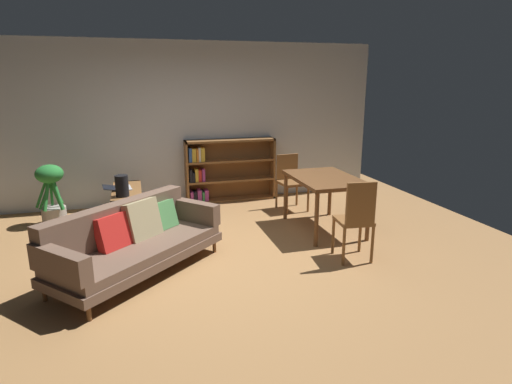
{
  "coord_description": "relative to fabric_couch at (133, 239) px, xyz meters",
  "views": [
    {
      "loc": [
        -0.81,
        -4.63,
        2.08
      ],
      "look_at": [
        0.59,
        0.27,
        0.73
      ],
      "focal_mm": 29.83,
      "sensor_mm": 36.0,
      "label": 1
    }
  ],
  "objects": [
    {
      "name": "ground_plane",
      "position": [
        0.91,
        0.05,
        -0.38
      ],
      "size": [
        8.16,
        8.16,
        0.0
      ],
      "primitive_type": "plane",
      "color": "#9E7042"
    },
    {
      "name": "back_wall_panel",
      "position": [
        0.91,
        2.75,
        0.97
      ],
      "size": [
        6.8,
        0.1,
        2.7
      ],
      "primitive_type": "cube",
      "color": "silver",
      "rests_on": "ground_plane"
    },
    {
      "name": "fabric_couch",
      "position": [
        0.0,
        0.0,
        0.0
      ],
      "size": [
        2.0,
        1.92,
        0.77
      ],
      "color": "brown",
      "rests_on": "ground_plane"
    },
    {
      "name": "media_console",
      "position": [
        -0.07,
        1.73,
        -0.12
      ],
      "size": [
        0.42,
        1.19,
        0.51
      ],
      "color": "brown",
      "rests_on": "ground_plane"
    },
    {
      "name": "open_laptop",
      "position": [
        -0.19,
        1.82,
        0.15
      ],
      "size": [
        0.44,
        0.37,
        0.06
      ],
      "color": "silver",
      "rests_on": "media_console"
    },
    {
      "name": "desk_speaker",
      "position": [
        -0.12,
        1.38,
        0.28
      ],
      "size": [
        0.18,
        0.18,
        0.3
      ],
      "color": "black",
      "rests_on": "media_console"
    },
    {
      "name": "potted_floor_plant",
      "position": [
        -1.14,
        2.02,
        0.11
      ],
      "size": [
        0.45,
        0.45,
        0.89
      ],
      "color": "#9E9389",
      "rests_on": "ground_plane"
    },
    {
      "name": "dining_table",
      "position": [
        2.61,
        0.7,
        0.31
      ],
      "size": [
        0.84,
        1.26,
        0.76
      ],
      "color": "brown",
      "rests_on": "ground_plane"
    },
    {
      "name": "dining_chair_near",
      "position": [
        2.5,
        1.78,
        0.13
      ],
      "size": [
        0.46,
        0.48,
        0.89
      ],
      "color": "brown",
      "rests_on": "ground_plane"
    },
    {
      "name": "dining_chair_far",
      "position": [
        2.49,
        -0.42,
        0.17
      ],
      "size": [
        0.42,
        0.42,
        0.98
      ],
      "color": "brown",
      "rests_on": "ground_plane"
    },
    {
      "name": "bookshelf",
      "position": [
        1.57,
        2.59,
        0.16
      ],
      "size": [
        1.57,
        0.28,
        1.08
      ],
      "color": "brown",
      "rests_on": "ground_plane"
    }
  ]
}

